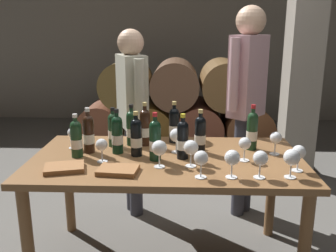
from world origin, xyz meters
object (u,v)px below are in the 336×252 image
object	(u,v)px
wine_glass_8	(159,149)
tasting_notebook	(64,168)
dining_table	(167,171)
wine_bottle_11	(252,130)
wine_bottle_6	(183,139)
taster_seated_left	(132,108)
wine_bottle_4	(136,137)
wine_glass_0	(102,146)
wine_glass_2	(245,144)
wine_bottle_9	(200,134)
wine_glass_4	(292,158)
leather_ledger	(118,170)
wine_bottle_3	(155,140)
wine_glass_3	(299,153)
wine_glass_6	(176,136)
wine_bottle_5	(88,133)
wine_bottle_1	(113,129)
wine_bottle_10	(174,125)
wine_glass_7	(260,159)
wine_glass_11	(73,134)
wine_glass_5	(232,158)
wine_bottle_2	(132,127)
wine_bottle_8	(117,134)
wine_glass_10	(191,148)
wine_glass_1	(201,159)
sommelier_presenting	(247,93)
wine_bottle_0	(145,127)
wine_bottle_7	(76,138)

from	to	relation	value
wine_glass_8	tasting_notebook	size ratio (longest dim) A/B	0.74
dining_table	wine_bottle_11	xyz separation A→B (m)	(0.56, 0.18, 0.22)
wine_bottle_6	taster_seated_left	distance (m)	0.84
wine_bottle_4	wine_glass_0	size ratio (longest dim) A/B	1.97
wine_glass_2	wine_bottle_9	bearing A→B (deg)	150.45
wine_glass_4	leather_ledger	world-z (taller)	wine_glass_4
wine_bottle_3	wine_glass_3	xyz separation A→B (m)	(0.82, -0.15, -0.02)
wine_glass_0	leather_ledger	bearing A→B (deg)	-52.93
wine_bottle_11	wine_glass_4	size ratio (longest dim) A/B	1.88
wine_bottle_4	wine_glass_6	xyz separation A→B (m)	(0.25, 0.07, -0.01)
wine_bottle_5	tasting_notebook	size ratio (longest dim) A/B	1.35
wine_bottle_1	wine_bottle_9	distance (m)	0.60
wine_bottle_10	wine_glass_8	distance (m)	0.50
wine_glass_0	wine_glass_7	xyz separation A→B (m)	(0.90, -0.21, 0.01)
wine_bottle_11	wine_glass_3	size ratio (longest dim) A/B	1.99
wine_glass_11	wine_glass_5	bearing A→B (deg)	-25.03
wine_bottle_2	wine_glass_8	xyz separation A→B (m)	(0.22, -0.42, -0.01)
wine_bottle_4	wine_bottle_11	size ratio (longest dim) A/B	0.95
wine_bottle_8	wine_glass_10	distance (m)	0.52
wine_glass_0	wine_glass_6	world-z (taller)	wine_glass_6
tasting_notebook	taster_seated_left	distance (m)	1.01
wine_bottle_5	wine_glass_1	distance (m)	0.81
wine_bottle_5	wine_glass_10	xyz separation A→B (m)	(0.66, -0.23, -0.02)
wine_glass_5	wine_glass_2	bearing A→B (deg)	67.57
wine_glass_0	wine_glass_2	world-z (taller)	wine_glass_2
wine_glass_4	taster_seated_left	xyz separation A→B (m)	(-0.99, 1.02, 0.05)
wine_glass_10	sommelier_presenting	bearing A→B (deg)	62.88
wine_glass_6	wine_glass_11	bearing A→B (deg)	175.02
wine_glass_3	leather_ledger	world-z (taller)	wine_glass_3
wine_glass_4	wine_bottle_8	bearing A→B (deg)	159.56
wine_glass_4	wine_bottle_1	bearing A→B (deg)	153.88
wine_bottle_6	wine_glass_0	world-z (taller)	wine_bottle_6
wine_glass_6	wine_bottle_9	bearing A→B (deg)	3.96
wine_bottle_5	wine_glass_7	bearing A→B (deg)	-20.79
wine_bottle_1	wine_glass_3	size ratio (longest dim) A/B	1.77
wine_glass_7	taster_seated_left	xyz separation A→B (m)	(-0.83, 1.03, 0.05)
wine_bottle_6	wine_glass_10	xyz separation A→B (m)	(0.05, -0.14, -0.01)
wine_bottle_4	wine_glass_1	xyz separation A→B (m)	(0.39, -0.34, -0.02)
dining_table	wine_bottle_10	xyz separation A→B (m)	(0.04, 0.32, 0.22)
wine_bottle_3	wine_glass_7	world-z (taller)	wine_bottle_3
wine_bottle_0	wine_glass_6	xyz separation A→B (m)	(0.22, -0.15, -0.02)
wine_glass_1	leather_ledger	xyz separation A→B (m)	(-0.46, 0.06, -0.09)
taster_seated_left	wine_glass_8	bearing A→B (deg)	-72.98
wine_bottle_1	wine_bottle_6	world-z (taller)	wine_bottle_6
taster_seated_left	wine_glass_1	bearing A→B (deg)	-63.99
wine_bottle_1	wine_glass_7	size ratio (longest dim) A/B	1.74
wine_bottle_0	wine_glass_3	bearing A→B (deg)	-26.22
wine_glass_1	wine_bottle_0	bearing A→B (deg)	122.28
wine_bottle_8	wine_glass_0	distance (m)	0.19
wine_bottle_6	wine_bottle_7	world-z (taller)	wine_bottle_6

